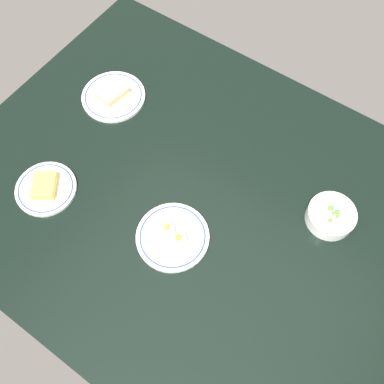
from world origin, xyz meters
TOP-DOWN VIEW (x-y plane):
  - dining_table at (0.00, 0.00)cm, footprint 145.44×114.39cm
  - bowl_peas at (-37.40, -16.23)cm, footprint 14.04×14.04cm
  - plate_cheese at (37.31, 23.67)cm, footprint 18.40×18.40cm
  - plate_eggs at (-3.33, 14.40)cm, footprint 21.05×21.05cm
  - plate_sandwich at (43.10, -15.32)cm, footprint 21.51×21.51cm

SIDE VIEW (x-z plane):
  - dining_table at x=0.00cm, z-range 0.00..4.00cm
  - plate_eggs at x=-3.33cm, z-range 2.63..7.51cm
  - plate_cheese at x=37.31cm, z-range 3.22..7.00cm
  - plate_sandwich at x=43.10cm, z-range 3.01..7.28cm
  - bowl_peas at x=-37.40cm, z-range 3.66..9.66cm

